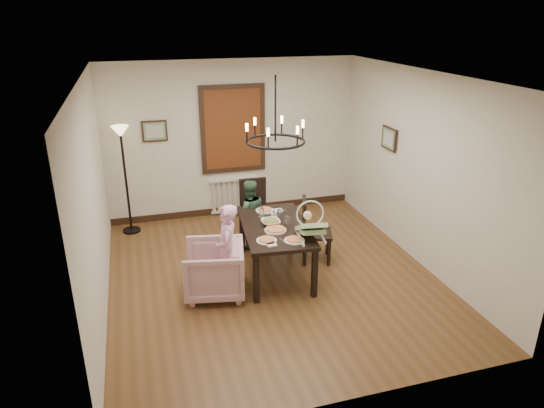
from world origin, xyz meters
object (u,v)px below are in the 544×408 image
chair_far (256,211)px  floor_lamp (126,182)px  elderly_woman (227,257)px  baby_bouncer (311,225)px  dining_table (275,231)px  chair_right (317,230)px  drinking_glass (287,221)px  seated_man (249,220)px  armchair (214,270)px

chair_far → floor_lamp: (-1.99, 0.91, 0.39)m
chair_far → elderly_woman: bearing=-116.7°
baby_bouncer → floor_lamp: bearing=140.3°
dining_table → chair_far: (0.01, 1.14, -0.15)m
dining_table → elderly_woman: size_ratio=1.61×
dining_table → baby_bouncer: (0.34, -0.51, 0.26)m
chair_far → baby_bouncer: 1.73m
dining_table → chair_right: chair_right is taller
dining_table → baby_bouncer: size_ratio=3.09×
floor_lamp → chair_far: bearing=-24.6°
chair_far → drinking_glass: size_ratio=6.85×
seated_man → drinking_glass: 1.06m
armchair → elderly_woman: elderly_woman is taller
seated_man → drinking_glass: seated_man is taller
armchair → floor_lamp: bearing=-144.9°
chair_right → drinking_glass: bearing=131.7°
dining_table → baby_bouncer: 0.67m
chair_right → elderly_woman: size_ratio=0.96×
chair_right → drinking_glass: size_ratio=6.72×
chair_right → baby_bouncer: baby_bouncer is taller
elderly_woman → seated_man: bearing=167.9°
dining_table → seated_man: 0.93m
baby_bouncer → elderly_woman: bearing=178.2°
seated_man → drinking_glass: bearing=108.2°
chair_far → elderly_woman: elderly_woman is taller
armchair → floor_lamp: floor_lamp is taller
chair_far → dining_table: bearing=-89.6°
chair_far → armchair: chair_far is taller
armchair → baby_bouncer: bearing=93.0°
chair_far → elderly_woman: 1.65m
chair_right → armchair: bearing=125.4°
chair_far → seated_man: (-0.17, -0.24, -0.04)m
drinking_glass → chair_far: bearing=97.0°
seated_man → chair_right: bearing=140.5°
armchair → chair_far: bearing=158.4°
seated_man → floor_lamp: bearing=-32.5°
chair_right → elderly_woman: bearing=127.4°
armchair → elderly_woman: (0.19, 0.00, 0.16)m
dining_table → chair_right: size_ratio=1.68×
chair_right → drinking_glass: 0.68m
chair_right → drinking_glass: chair_right is taller
chair_right → elderly_woman: 1.55m
elderly_woman → floor_lamp: floor_lamp is taller
chair_right → armchair: 1.73m
armchair → seated_man: 1.45m
chair_far → drinking_glass: bearing=-82.1°
chair_right → floor_lamp: bearing=73.5°
chair_far → floor_lamp: bearing=156.3°
seated_man → chair_far: bearing=-126.2°
baby_bouncer → floor_lamp: size_ratio=0.30×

